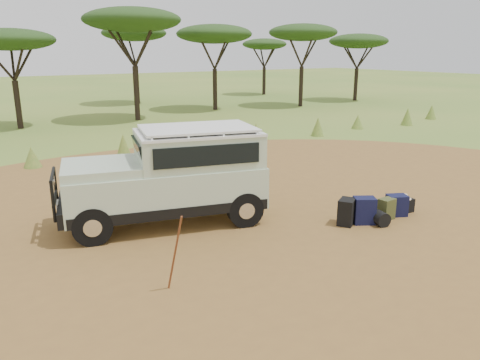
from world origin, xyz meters
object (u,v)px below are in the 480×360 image
walking_staff (175,254)px  backpack_olive (386,209)px  backpack_black (347,212)px  duffel_navy (397,205)px  backpack_navy (364,211)px  safari_vehicle (172,178)px  hard_case (402,205)px

walking_staff → backpack_olive: size_ratio=2.74×
backpack_black → duffel_navy: size_ratio=1.18×
backpack_navy → backpack_olive: 0.64m
backpack_black → duffel_navy: bearing=-39.6°
safari_vehicle → backpack_olive: safari_vehicle is taller
backpack_black → hard_case: bearing=-35.2°
backpack_navy → duffel_navy: 1.05m
walking_staff → backpack_black: bearing=-12.7°
walking_staff → hard_case: bearing=-16.2°
backpack_navy → safari_vehicle: bearing=176.9°
backpack_navy → duffel_navy: size_ratio=1.21×
walking_staff → duffel_navy: size_ratio=2.73×
backpack_black → duffel_navy: (1.42, -0.22, -0.05)m
backpack_olive → backpack_black: bearing=161.3°
safari_vehicle → backpack_black: bearing=-20.7°
walking_staff → backpack_olive: 5.54m
backpack_black → backpack_navy: size_ratio=0.97×
backpack_navy → backpack_olive: bearing=21.8°
safari_vehicle → walking_staff: safari_vehicle is taller
safari_vehicle → walking_staff: size_ratio=3.41×
backpack_olive → hard_case: backpack_olive is taller
backpack_black → safari_vehicle: bearing=113.8°
walking_staff → backpack_navy: (4.89, 0.51, -0.36)m
walking_staff → backpack_navy: size_ratio=2.25×
safari_vehicle → hard_case: 5.55m
walking_staff → backpack_navy: walking_staff is taller
walking_staff → backpack_black: (4.51, 0.67, -0.37)m
safari_vehicle → duffel_navy: bearing=-13.6°
walking_staff → backpack_olive: walking_staff is taller
backpack_black → backpack_olive: 1.04m
backpack_black → backpack_navy: (0.38, -0.17, 0.01)m
safari_vehicle → backpack_navy: 4.37m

